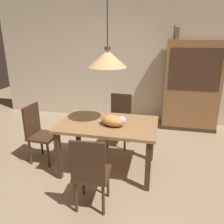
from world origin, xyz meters
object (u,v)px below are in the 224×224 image
at_px(chair_far_back, 120,118).
at_px(pendant_lamp, 108,58).
at_px(chair_left_side, 39,131).
at_px(cat_sleeping, 114,121).
at_px(chair_near_front, 90,171).
at_px(book_green_slim, 174,32).
at_px(book_brown_thick, 178,33).
at_px(hutch_bookcase, 191,88).
at_px(dining_table, 108,129).

bearing_deg(chair_far_back, pendant_lamp, -90.32).
height_order(chair_left_side, cat_sleeping, chair_left_side).
relative_size(chair_far_back, pendant_lamp, 0.72).
distance_m(chair_near_front, chair_far_back, 1.76).
relative_size(book_green_slim, book_brown_thick, 1.08).
distance_m(pendant_lamp, book_green_slim, 2.15).
bearing_deg(chair_left_side, cat_sleeping, -4.12).
height_order(chair_left_side, hutch_bookcase, hutch_bookcase).
xyz_separation_m(dining_table, book_green_slim, (0.88, 1.94, 1.33)).
bearing_deg(dining_table, chair_near_front, -89.66).
bearing_deg(chair_near_front, dining_table, 90.34).
xyz_separation_m(chair_far_back, hutch_bookcase, (1.31, 1.06, 0.38)).
distance_m(chair_left_side, chair_near_front, 1.44).
bearing_deg(chair_near_front, pendant_lamp, 90.34).
bearing_deg(chair_far_back, chair_near_front, -89.99).
xyz_separation_m(dining_table, cat_sleeping, (0.10, -0.08, 0.18)).
bearing_deg(dining_table, book_brown_thick, 64.18).
xyz_separation_m(dining_table, chair_left_side, (-1.13, 0.00, -0.14)).
distance_m(pendant_lamp, hutch_bookcase, 2.46).
relative_size(chair_far_back, hutch_bookcase, 0.50).
xyz_separation_m(chair_near_front, book_green_slim, (0.87, 2.82, 1.47)).
height_order(chair_near_front, book_brown_thick, book_brown_thick).
xyz_separation_m(pendant_lamp, book_brown_thick, (0.94, 1.94, 0.30)).
xyz_separation_m(cat_sleeping, book_brown_thick, (0.83, 2.02, 1.13)).
bearing_deg(chair_left_side, book_green_slim, 43.95).
distance_m(chair_far_back, hutch_bookcase, 1.72).
relative_size(chair_far_back, book_green_slim, 3.58).
bearing_deg(chair_left_side, dining_table, -0.25).
bearing_deg(cat_sleeping, chair_far_back, 95.90).
height_order(pendant_lamp, book_brown_thick, pendant_lamp).
relative_size(chair_left_side, hutch_bookcase, 0.50).
height_order(chair_far_back, pendant_lamp, pendant_lamp).
bearing_deg(cat_sleeping, pendant_lamp, 141.24).
xyz_separation_m(cat_sleeping, pendant_lamp, (-0.10, 0.08, 0.84)).
bearing_deg(dining_table, chair_left_side, 179.75).
xyz_separation_m(book_green_slim, book_brown_thick, (0.06, 0.00, -0.02)).
bearing_deg(chair_near_front, hutch_bookcase, 65.08).
height_order(chair_left_side, pendant_lamp, pendant_lamp).
bearing_deg(book_brown_thick, hutch_bookcase, -0.23).
bearing_deg(pendant_lamp, dining_table, -86.42).
bearing_deg(hutch_bookcase, book_green_slim, 179.80).
relative_size(dining_table, chair_near_front, 1.51).
relative_size(chair_near_front, chair_far_back, 1.00).
bearing_deg(book_green_slim, book_brown_thick, 0.00).
height_order(dining_table, pendant_lamp, pendant_lamp).
xyz_separation_m(chair_near_front, cat_sleeping, (0.10, 0.79, 0.32)).
distance_m(dining_table, hutch_bookcase, 2.35).
xyz_separation_m(dining_table, hutch_bookcase, (1.31, 1.94, 0.24)).
xyz_separation_m(dining_table, chair_far_back, (0.00, 0.88, -0.14)).
xyz_separation_m(chair_left_side, book_green_slim, (2.00, 1.93, 1.47)).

